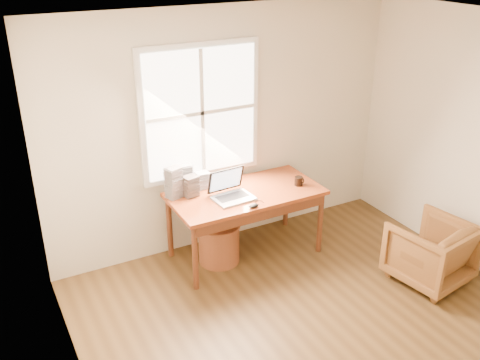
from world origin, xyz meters
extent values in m
cube|color=#4F381B|center=(0.00, 0.00, -0.01)|extent=(4.00, 4.50, 0.02)
cube|color=white|center=(0.00, 0.00, 2.61)|extent=(4.00, 4.50, 0.02)
cube|color=beige|center=(0.00, 2.26, 1.30)|extent=(4.00, 0.02, 2.60)
cube|color=beige|center=(-2.01, 0.00, 1.30)|extent=(0.02, 4.50, 2.60)
cube|color=silver|center=(-0.30, 2.22, 1.55)|extent=(1.32, 0.05, 1.42)
cube|color=white|center=(-0.30, 2.19, 1.55)|extent=(1.20, 0.02, 1.30)
cube|color=silver|center=(-0.30, 2.18, 1.55)|extent=(0.04, 0.02, 1.30)
cube|color=silver|center=(-0.30, 2.18, 1.55)|extent=(1.20, 0.02, 0.04)
cube|color=brown|center=(0.00, 1.80, 0.73)|extent=(1.60, 0.80, 0.04)
imported|color=brown|center=(1.40, 0.50, 0.32)|extent=(0.80, 0.81, 0.65)
cylinder|color=brown|center=(-0.32, 1.80, 0.22)|extent=(0.54, 0.54, 0.43)
ellipsoid|color=black|center=(-0.10, 1.45, 0.77)|extent=(0.11, 0.06, 0.03)
cylinder|color=black|center=(0.58, 1.68, 0.80)|extent=(0.09, 0.09, 0.10)
cube|color=#B6BAC2|center=(-0.55, 2.13, 0.90)|extent=(0.16, 0.14, 0.30)
cube|color=#25262B|center=(-0.54, 1.99, 0.86)|extent=(0.16, 0.15, 0.22)
cube|color=#ABAAB8|center=(-0.70, 2.04, 0.91)|extent=(0.18, 0.17, 0.33)
cube|color=silver|center=(-0.36, 2.11, 0.84)|extent=(0.14, 0.12, 0.18)
camera|label=1|loc=(-2.42, -2.62, 3.19)|focal=40.00mm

